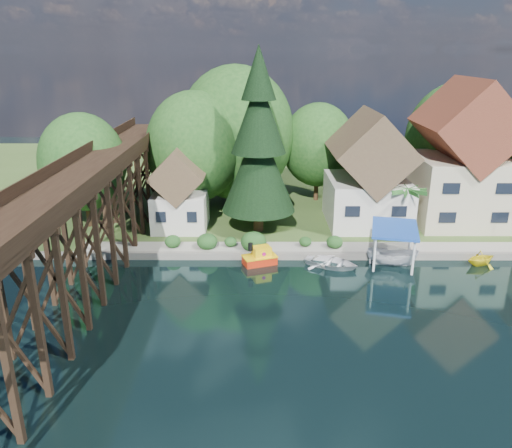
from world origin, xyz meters
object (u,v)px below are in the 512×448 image
at_px(house_center, 462,163).
at_px(conifer, 259,146).
at_px(shed, 180,194).
at_px(boat_white_a, 332,261).
at_px(trestle_bridge, 95,209).
at_px(house_left, 368,177).
at_px(boat_canopy, 393,249).
at_px(tugboat, 260,257).
at_px(palm_tree, 407,192).
at_px(boat_yellow, 481,257).

xyz_separation_m(house_center, conifer, (-19.57, -2.73, 2.14)).
relative_size(shed, boat_white_a, 1.80).
distance_m(trestle_bridge, conifer, 15.45).
bearing_deg(house_left, boat_canopy, -87.92).
distance_m(tugboat, boat_white_a, 5.85).
height_order(conifer, palm_tree, conifer).
bearing_deg(boat_canopy, house_left, 92.08).
xyz_separation_m(house_center, boat_white_a, (-13.63, -9.99, -5.97)).
xyz_separation_m(conifer, boat_canopy, (10.90, -7.01, -7.14)).
xyz_separation_m(palm_tree, boat_white_a, (-7.37, -5.72, -4.24)).
bearing_deg(boat_yellow, house_center, -28.92).
height_order(house_center, boat_yellow, house_center).
bearing_deg(trestle_bridge, house_center, 19.49).
bearing_deg(boat_yellow, boat_white_a, 70.74).
relative_size(house_center, shed, 1.77).
height_order(palm_tree, boat_white_a, palm_tree).
relative_size(tugboat, boat_white_a, 0.71).
bearing_deg(palm_tree, trestle_bridge, -164.66).
distance_m(trestle_bridge, house_center, 33.96).
bearing_deg(boat_white_a, shed, 84.78).
xyz_separation_m(boat_white_a, boat_yellow, (12.31, 0.39, 0.26)).
height_order(palm_tree, tugboat, palm_tree).
distance_m(trestle_bridge, boat_white_a, 19.06).
distance_m(trestle_bridge, boat_yellow, 31.08).
height_order(house_left, house_center, house_center).
bearing_deg(boat_yellow, boat_canopy, 70.01).
bearing_deg(boat_yellow, shed, 52.43).
bearing_deg(house_left, trestle_bridge, -154.79).
relative_size(trestle_bridge, palm_tree, 9.19).
relative_size(house_center, boat_yellow, 5.18).
bearing_deg(conifer, boat_yellow, -20.63).
bearing_deg(trestle_bridge, house_left, 25.21).
xyz_separation_m(tugboat, boat_yellow, (18.13, -0.14, 0.11)).
xyz_separation_m(trestle_bridge, tugboat, (12.55, 1.87, -4.75)).
bearing_deg(trestle_bridge, boat_white_a, 4.16).
distance_m(house_left, boat_yellow, 12.71).
bearing_deg(palm_tree, house_center, 34.28).
relative_size(conifer, boat_white_a, 3.84).
bearing_deg(palm_tree, shed, 173.76).
distance_m(palm_tree, boat_yellow, 8.29).
xyz_separation_m(conifer, boat_white_a, (5.94, -7.26, -8.11)).
xyz_separation_m(shed, boat_white_a, (13.37, -7.99, -3.38)).
relative_size(trestle_bridge, house_center, 3.18).
distance_m(conifer, boat_white_a, 12.40).
distance_m(tugboat, boat_canopy, 10.82).
relative_size(trestle_bridge, boat_white_a, 10.14).
relative_size(house_center, boat_white_a, 3.19).
bearing_deg(shed, boat_white_a, -30.87).
xyz_separation_m(house_center, palm_tree, (-6.26, -4.27, -1.72)).
distance_m(shed, boat_canopy, 20.05).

